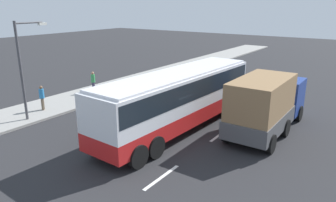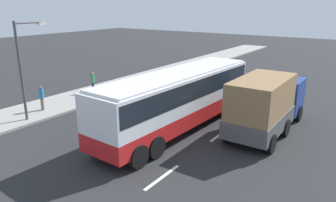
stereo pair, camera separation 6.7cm
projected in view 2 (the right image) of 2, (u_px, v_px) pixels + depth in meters
ground_plane at (173, 133)px, 17.89m from camera, size 120.00×120.00×0.00m
sidewalk_curb at (63, 103)px, 23.10m from camera, size 80.00×4.00×0.15m
lane_centreline at (157, 181)px, 13.03m from camera, size 23.42×0.16×0.01m
coach_bus at (179, 95)px, 17.76m from camera, size 11.97×3.25×3.38m
cargo_truck at (267, 103)px, 17.60m from camera, size 7.25×2.60×3.27m
pedestrian_near_curb at (93, 81)px, 25.31m from camera, size 0.32×0.32×1.67m
pedestrian_at_crossing at (41, 96)px, 21.03m from camera, size 0.32×0.32×1.66m
street_lamp at (24, 63)px, 18.77m from camera, size 2.10×0.24×5.90m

